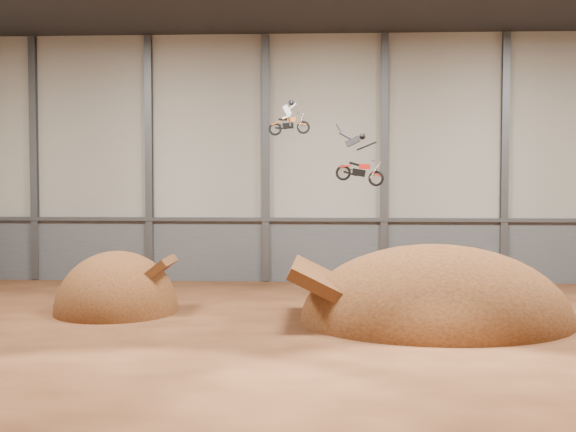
% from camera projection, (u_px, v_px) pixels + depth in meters
% --- Properties ---
extents(floor, '(40.00, 40.00, 0.00)m').
position_uv_depth(floor, '(321.00, 334.00, 30.65)').
color(floor, '#432212').
rests_on(floor, ground).
extents(back_wall, '(40.00, 0.10, 14.00)m').
position_uv_depth(back_wall, '(325.00, 158.00, 45.24)').
color(back_wall, '#A6A193').
rests_on(back_wall, ground).
extents(lower_band_back, '(39.80, 0.18, 3.50)m').
position_uv_depth(lower_band_back, '(325.00, 251.00, 45.41)').
color(lower_band_back, '#52545A').
rests_on(lower_band_back, ground).
extents(steel_rail, '(39.80, 0.35, 0.20)m').
position_uv_depth(steel_rail, '(325.00, 220.00, 45.17)').
color(steel_rail, '#47494F').
rests_on(steel_rail, lower_band_back).
extents(steel_column_0, '(0.40, 0.36, 13.90)m').
position_uv_depth(steel_column_0, '(34.00, 159.00, 45.94)').
color(steel_column_0, '#47494F').
rests_on(steel_column_0, ground).
extents(steel_column_1, '(0.40, 0.36, 13.90)m').
position_uv_depth(steel_column_1, '(149.00, 159.00, 45.58)').
color(steel_column_1, '#47494F').
rests_on(steel_column_1, ground).
extents(steel_column_2, '(0.40, 0.36, 13.90)m').
position_uv_depth(steel_column_2, '(266.00, 158.00, 45.22)').
color(steel_column_2, '#47494F').
rests_on(steel_column_2, ground).
extents(steel_column_3, '(0.40, 0.36, 13.90)m').
position_uv_depth(steel_column_3, '(384.00, 158.00, 44.86)').
color(steel_column_3, '#47494F').
rests_on(steel_column_3, ground).
extents(steel_column_4, '(0.40, 0.36, 13.90)m').
position_uv_depth(steel_column_4, '(505.00, 158.00, 44.50)').
color(steel_column_4, '#47494F').
rests_on(steel_column_4, ground).
extents(takeoff_ramp, '(5.41, 6.24, 5.41)m').
position_uv_depth(takeoff_ramp, '(117.00, 312.00, 35.63)').
color(takeoff_ramp, '#442311').
rests_on(takeoff_ramp, ground).
extents(landing_ramp, '(11.16, 9.88, 6.44)m').
position_uv_depth(landing_ramp, '(435.00, 322.00, 33.09)').
color(landing_ramp, '#442311').
rests_on(landing_ramp, ground).
extents(fmx_rider_a, '(1.98, 0.72, 1.81)m').
position_uv_depth(fmx_rider_a, '(290.00, 116.00, 36.83)').
color(fmx_rider_a, '#C15418').
extents(fmx_rider_b, '(3.30, 1.33, 2.87)m').
position_uv_depth(fmx_rider_b, '(358.00, 155.00, 35.05)').
color(fmx_rider_b, red).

